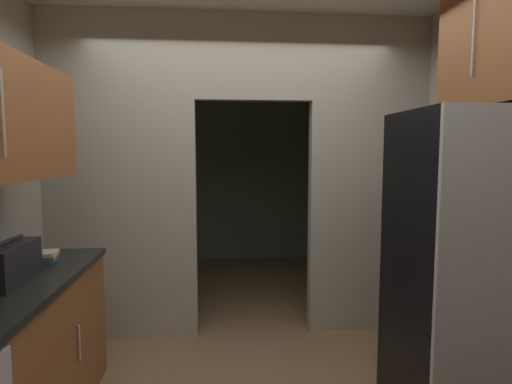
# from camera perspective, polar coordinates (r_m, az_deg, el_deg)

# --- Properties ---
(kitchen_partition) EXTENTS (3.27, 0.12, 2.74)m
(kitchen_partition) POSITION_cam_1_polar(r_m,az_deg,el_deg) (3.57, -2.60, 3.61)
(kitchen_partition) COLOR #ADA899
(kitchen_partition) RESTS_ON ground
(adjoining_room_shell) EXTENTS (3.27, 2.63, 2.74)m
(adjoining_room_shell) POSITION_cam_1_polar(r_m,az_deg,el_deg) (5.37, -3.15, 3.14)
(adjoining_room_shell) COLOR slate
(adjoining_room_shell) RESTS_ON ground
(refrigerator) EXTENTS (0.74, 0.73, 1.82)m
(refrigerator) POSITION_cam_1_polar(r_m,az_deg,el_deg) (2.74, 26.79, -9.48)
(refrigerator) COLOR black
(refrigerator) RESTS_ON ground
(upper_cabinet_fridgeside) EXTENTS (0.36, 0.81, 0.87)m
(upper_cabinet_fridgeside) POSITION_cam_1_polar(r_m,az_deg,el_deg) (2.94, 30.81, 18.43)
(upper_cabinet_fridgeside) COLOR brown
(boombox) EXTENTS (0.17, 0.42, 0.23)m
(boombox) POSITION_cam_1_polar(r_m,az_deg,el_deg) (2.56, -30.77, -8.45)
(boombox) COLOR black
(boombox) RESTS_ON lower_cabinet_run
(book_stack) EXTENTS (0.13, 0.18, 0.07)m
(book_stack) POSITION_cam_1_polar(r_m,az_deg,el_deg) (2.93, -26.72, -7.95)
(book_stack) COLOR #2D609E
(book_stack) RESTS_ON lower_cabinet_run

